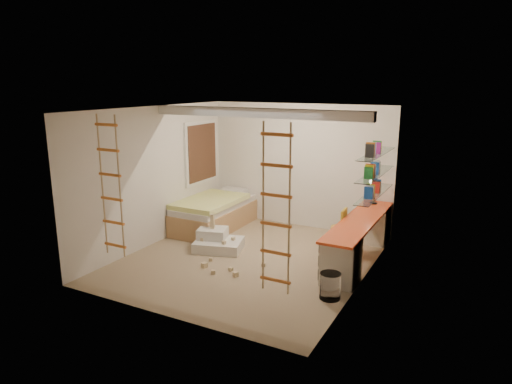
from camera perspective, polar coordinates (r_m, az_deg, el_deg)
The scene contains 15 objects.
floor at distance 8.08m, azimuth -1.00°, elevation -8.40°, with size 4.50×4.50×0.00m, color #9E8766.
ceiling_beam at distance 7.77m, azimuth -0.00°, elevation 9.87°, with size 4.00×0.18×0.16m, color white.
window_frame at distance 9.91m, azimuth -6.90°, elevation 4.94°, with size 0.06×1.15×1.35m, color white.
window_blind at distance 9.89m, azimuth -6.71°, elevation 4.93°, with size 0.02×1.00×1.20m, color #4C2D1E.
rope_ladder_left at distance 7.07m, azimuth -17.69°, elevation 0.61°, with size 0.41×0.04×2.13m, color orange, non-canonical shape.
rope_ladder_right at distance 5.53m, azimuth 2.52°, elevation -2.28°, with size 0.41×0.04×2.13m, color orange, non-canonical shape.
waste_bin at distance 6.73m, azimuth 9.26°, elevation -11.51°, with size 0.31×0.31×0.38m, color white.
desk at distance 8.10m, azimuth 12.77°, elevation -5.64°, with size 0.56×2.80×0.75m.
shelves at distance 8.03m, azimuth 14.73°, elevation 2.20°, with size 0.25×1.80×0.71m.
bed at distance 9.69m, azimuth -5.22°, elevation -2.62°, with size 1.02×2.00×0.69m.
task_lamp at distance 8.81m, azimuth 14.36°, elevation 0.79°, with size 0.14×0.36×0.57m.
swivel_chair at distance 8.29m, azimuth 10.79°, elevation -5.74°, with size 0.54×0.54×0.85m.
play_platform at distance 8.52m, azimuth -4.89°, elevation -6.19°, with size 1.00×0.88×0.38m.
toy_blocks at distance 8.05m, azimuth -4.47°, elevation -6.91°, with size 1.39×1.16×0.65m.
books at distance 8.02m, azimuth 14.77°, elevation 2.85°, with size 0.14×0.64×0.92m.
Camera 1 is at (3.60, -6.56, 3.03)m, focal length 32.00 mm.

